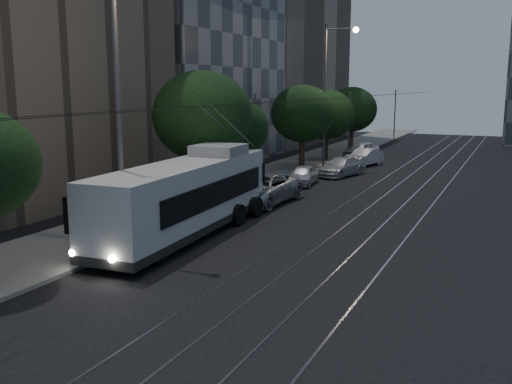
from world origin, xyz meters
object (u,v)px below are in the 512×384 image
at_px(car_white_d, 361,150).
at_px(car_white_c, 364,157).
at_px(streetlamp_near, 126,76).
at_px(trolleybus, 188,197).
at_px(pickup_silver, 262,189).
at_px(car_white_b, 341,167).
at_px(car_white_a, 303,175).
at_px(streetlamp_far, 330,83).

bearing_deg(car_white_d, car_white_c, -54.85).
bearing_deg(streetlamp_near, trolleybus, 77.78).
bearing_deg(car_white_c, car_white_d, 120.94).
distance_m(trolleybus, car_white_d, 30.18).
distance_m(car_white_c, streetlamp_near, 28.82).
distance_m(trolleybus, pickup_silver, 7.53).
height_order(trolleybus, car_white_b, trolleybus).
height_order(car_white_a, streetlamp_far, streetlamp_far).
xyz_separation_m(trolleybus, car_white_c, (1.40, 25.00, -1.02)).
xyz_separation_m(car_white_c, streetlamp_far, (-2.30, -2.34, 5.97)).
height_order(trolleybus, streetlamp_far, streetlamp_far).
distance_m(trolleybus, streetlamp_far, 23.21).
xyz_separation_m(car_white_b, car_white_d, (-1.43, 11.19, 0.04)).
distance_m(car_white_b, streetlamp_near, 22.98).
xyz_separation_m(car_white_a, streetlamp_far, (-0.97, 8.40, 6.02)).
distance_m(trolleybus, car_white_c, 25.06).
distance_m(car_white_a, car_white_c, 10.82).
relative_size(car_white_a, car_white_c, 0.90).
xyz_separation_m(pickup_silver, car_white_c, (1.26, 17.53, -0.14)).
xyz_separation_m(car_white_a, car_white_c, (1.33, 10.74, 0.05)).
xyz_separation_m(car_white_d, streetlamp_near, (-0.47, -33.25, 6.10)).
bearing_deg(streetlamp_far, car_white_b, -60.02).
height_order(pickup_silver, streetlamp_far, streetlamp_far).
bearing_deg(car_white_b, streetlamp_far, 134.38).
bearing_deg(car_white_c, pickup_silver, -80.41).
height_order(trolleybus, car_white_d, trolleybus).
distance_m(car_white_c, car_white_d, 5.40).
relative_size(pickup_silver, car_white_d, 1.42).
relative_size(car_white_d, streetlamp_far, 0.38).
distance_m(car_white_a, car_white_b, 4.86).
distance_m(car_white_b, streetlamp_far, 7.34).
height_order(streetlamp_near, streetlamp_far, streetlamp_near).
bearing_deg(streetlamp_near, car_white_d, 89.19).
relative_size(car_white_c, car_white_d, 1.00).
xyz_separation_m(pickup_silver, car_white_d, (-0.34, 22.69, -0.12)).
bearing_deg(streetlamp_near, car_white_c, 85.79).
bearing_deg(trolleybus, car_white_a, 86.21).
xyz_separation_m(car_white_a, car_white_b, (1.16, 4.72, 0.03)).
height_order(car_white_b, car_white_c, car_white_c).
bearing_deg(pickup_silver, streetlamp_near, -91.90).
xyz_separation_m(trolleybus, car_white_d, (-0.20, 30.16, -1.00)).
distance_m(trolleybus, car_white_b, 19.04).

